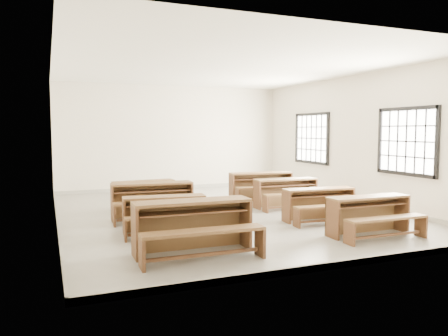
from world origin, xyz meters
name	(u,v)px	position (x,y,z in m)	size (l,w,h in m)	color
room	(228,116)	(0.09, 0.00, 2.14)	(8.50, 8.50, 3.20)	gray
desk_set_0	(194,223)	(-1.63, -2.83, 0.46)	(1.79, 0.96, 0.80)	brown
desk_set_1	(165,212)	(-1.71, -1.39, 0.38)	(1.54, 0.92, 0.66)	brown
desk_set_2	(153,198)	(-1.63, -0.08, 0.44)	(1.72, 0.97, 0.75)	brown
desk_set_3	(144,192)	(-1.53, 1.21, 0.38)	(1.51, 0.88, 0.65)	brown
desk_set_4	(370,213)	(1.58, -2.91, 0.40)	(1.54, 0.82, 0.69)	brown
desk_set_5	(320,202)	(1.46, -1.56, 0.39)	(1.53, 0.88, 0.66)	brown
desk_set_6	(287,191)	(1.62, 0.03, 0.40)	(1.56, 0.86, 0.69)	brown
desk_set_7	(261,184)	(1.52, 1.16, 0.43)	(1.71, 1.01, 0.74)	brown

